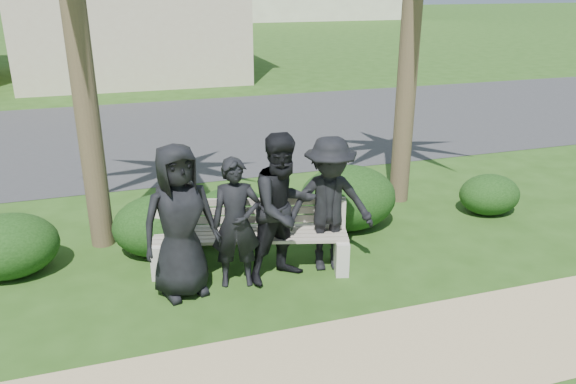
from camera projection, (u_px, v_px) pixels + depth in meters
name	position (u px, v px, depth m)	size (l,w,h in m)	color
ground	(299.00, 279.00, 7.13)	(160.00, 160.00, 0.00)	#254714
footpath	(358.00, 366.00, 5.52)	(30.00, 1.60, 0.01)	tan
asphalt_street	(198.00, 130.00, 14.26)	(160.00, 8.00, 0.01)	#2D2D30
park_bench	(250.00, 241.00, 7.28)	(2.64, 1.22, 0.87)	#9D9583
man_a	(180.00, 222.00, 6.51)	(0.91, 0.60, 1.87)	black
man_b	(236.00, 223.00, 6.75)	(0.60, 0.39, 1.63)	black
man_c	(284.00, 208.00, 6.85)	(0.92, 0.72, 1.90)	black
man_d	(329.00, 205.00, 7.13)	(1.15, 0.66, 1.78)	black
hedge_a	(7.00, 244.00, 7.15)	(1.26, 1.04, 0.82)	black
hedge_b	(160.00, 223.00, 7.74)	(1.29, 1.07, 0.84)	black
hedge_c	(231.00, 212.00, 8.25)	(1.14, 0.94, 0.74)	black
hedge_d	(348.00, 196.00, 8.54)	(1.50, 1.24, 0.98)	black
hedge_e	(343.00, 197.00, 8.82)	(1.13, 0.93, 0.74)	black
hedge_f	(490.00, 193.00, 9.10)	(1.00, 0.83, 0.65)	black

